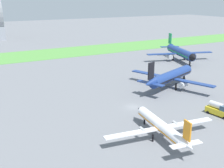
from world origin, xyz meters
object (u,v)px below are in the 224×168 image
Objects in this scene: airplane_parked_jet_far at (180,52)px; fuel_truck_near_gate at (219,110)px; airplane_foreground_turboprop at (161,126)px; airplane_midfield_jet at (170,76)px.

airplane_parked_jet_far is 63.72m from fuel_truck_near_gate.
airplane_parked_jet_far reaches higher than airplane_foreground_turboprop.
airplane_foreground_turboprop is 3.69× the size of fuel_truck_near_gate.
airplane_parked_jet_far is 4.50× the size of fuel_truck_near_gate.
airplane_parked_jet_far reaches higher than airplane_midfield_jet.
airplane_foreground_turboprop is 35.76m from airplane_midfield_jet.
airplane_midfield_jet is 4.16× the size of fuel_truck_near_gate.
airplane_midfield_jet reaches higher than fuel_truck_near_gate.
fuel_truck_near_gate is (-3.98, -23.77, -2.17)m from airplane_midfield_jet.
airplane_foreground_turboprop is at bearing -27.02° from airplane_parked_jet_far.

